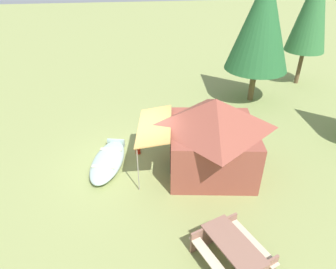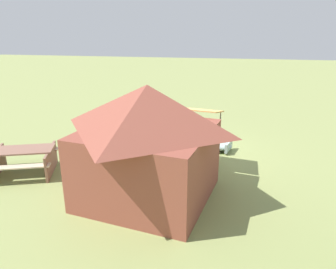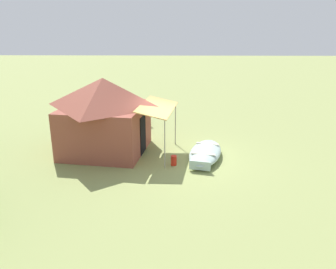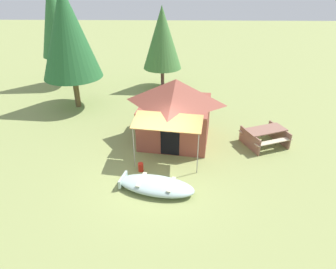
{
  "view_description": "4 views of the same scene",
  "coord_description": "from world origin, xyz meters",
  "px_view_note": "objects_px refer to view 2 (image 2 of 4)",
  "views": [
    {
      "loc": [
        9.01,
        0.08,
        6.82
      ],
      "look_at": [
        -0.09,
        1.28,
        1.11
      ],
      "focal_mm": 32.09,
      "sensor_mm": 36.0,
      "label": 1
    },
    {
      "loc": [
        -1.31,
        9.36,
        3.89
      ],
      "look_at": [
        0.44,
        1.46,
        1.21
      ],
      "focal_mm": 33.23,
      "sensor_mm": 36.0,
      "label": 2
    },
    {
      "loc": [
        -11.34,
        0.18,
        4.63
      ],
      "look_at": [
        0.3,
        0.39,
        0.79
      ],
      "focal_mm": 36.28,
      "sensor_mm": 36.0,
      "label": 3
    },
    {
      "loc": [
        0.62,
        -9.11,
        6.64
      ],
      "look_at": [
        0.35,
        1.39,
        0.92
      ],
      "focal_mm": 32.08,
      "sensor_mm": 36.0,
      "label": 4
    }
  ],
  "objects_px": {
    "beached_rowboat": "(195,141)",
    "picnic_table": "(23,158)",
    "cooler_box": "(145,169)",
    "fuel_can": "(210,156)",
    "canvas_cabin_tent": "(148,141)"
  },
  "relations": [
    {
      "from": "beached_rowboat",
      "to": "picnic_table",
      "type": "height_order",
      "value": "picnic_table"
    },
    {
      "from": "canvas_cabin_tent",
      "to": "cooler_box",
      "type": "distance_m",
      "value": 1.78
    },
    {
      "from": "beached_rowboat",
      "to": "canvas_cabin_tent",
      "type": "bearing_deg",
      "value": 80.0
    },
    {
      "from": "beached_rowboat",
      "to": "fuel_can",
      "type": "height_order",
      "value": "beached_rowboat"
    },
    {
      "from": "canvas_cabin_tent",
      "to": "cooler_box",
      "type": "relative_size",
      "value": 7.58
    },
    {
      "from": "beached_rowboat",
      "to": "picnic_table",
      "type": "relative_size",
      "value": 1.33
    },
    {
      "from": "canvas_cabin_tent",
      "to": "cooler_box",
      "type": "xyz_separation_m",
      "value": [
        0.47,
        -1.15,
        -1.27
      ]
    },
    {
      "from": "beached_rowboat",
      "to": "cooler_box",
      "type": "bearing_deg",
      "value": 66.11
    },
    {
      "from": "fuel_can",
      "to": "picnic_table",
      "type": "bearing_deg",
      "value": 22.3
    },
    {
      "from": "beached_rowboat",
      "to": "canvas_cabin_tent",
      "type": "relative_size",
      "value": 0.64
    },
    {
      "from": "canvas_cabin_tent",
      "to": "cooler_box",
      "type": "bearing_deg",
      "value": -68.04
    },
    {
      "from": "picnic_table",
      "to": "beached_rowboat",
      "type": "bearing_deg",
      "value": -144.26
    },
    {
      "from": "beached_rowboat",
      "to": "fuel_can",
      "type": "xyz_separation_m",
      "value": [
        -0.64,
        1.13,
        -0.04
      ]
    },
    {
      "from": "cooler_box",
      "to": "fuel_can",
      "type": "height_order",
      "value": "fuel_can"
    },
    {
      "from": "picnic_table",
      "to": "cooler_box",
      "type": "xyz_separation_m",
      "value": [
        -3.38,
        -0.72,
        -0.31
      ]
    }
  ]
}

